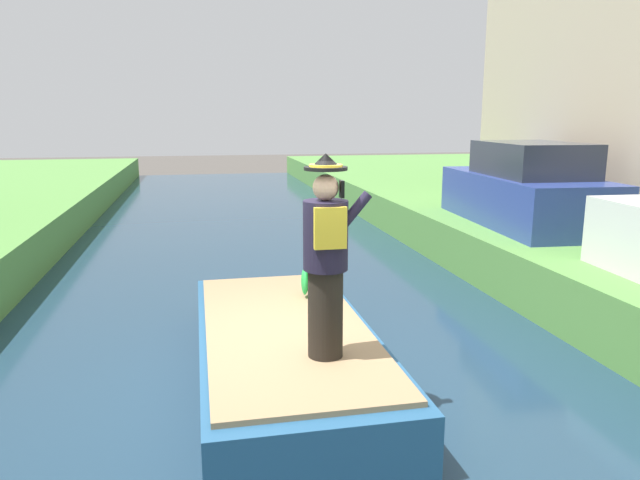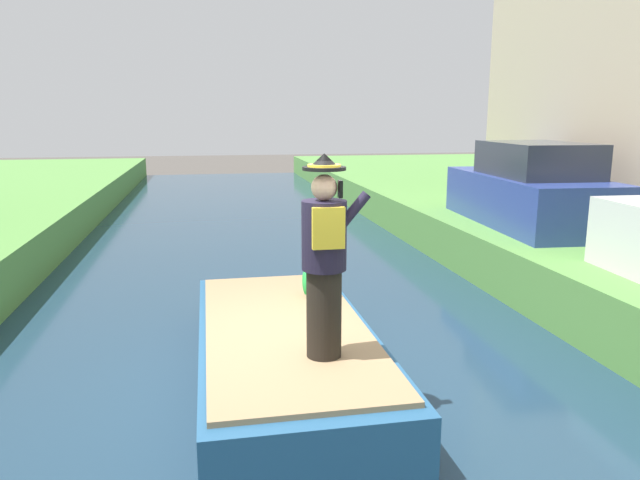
# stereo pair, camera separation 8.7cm
# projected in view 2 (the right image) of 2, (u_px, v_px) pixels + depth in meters

# --- Properties ---
(ground_plane) EXTENTS (80.00, 80.00, 0.00)m
(ground_plane) POSITION_uv_depth(u_px,v_px,m) (291.00, 402.00, 6.04)
(ground_plane) COLOR #4C4742
(canal_water) EXTENTS (7.18, 48.00, 0.10)m
(canal_water) POSITION_uv_depth(u_px,v_px,m) (291.00, 398.00, 6.03)
(canal_water) COLOR #1E384C
(canal_water) RESTS_ON ground
(boat) EXTENTS (1.80, 4.20, 0.61)m
(boat) POSITION_uv_depth(u_px,v_px,m) (286.00, 352.00, 6.31)
(boat) COLOR #23517A
(boat) RESTS_ON canal_water
(person_pirate) EXTENTS (0.61, 0.42, 1.85)m
(person_pirate) POSITION_uv_depth(u_px,v_px,m) (325.00, 258.00, 5.24)
(person_pirate) COLOR black
(person_pirate) RESTS_ON boat
(parrot_plush) EXTENTS (0.36, 0.34, 0.57)m
(parrot_plush) POSITION_uv_depth(u_px,v_px,m) (317.00, 278.00, 7.14)
(parrot_plush) COLOR green
(parrot_plush) RESTS_ON boat
(parked_car_blue) EXTENTS (1.95, 4.10, 1.50)m
(parked_car_blue) POSITION_uv_depth(u_px,v_px,m) (530.00, 190.00, 10.77)
(parked_car_blue) COLOR #2D4293
(parked_car_blue) RESTS_ON grass_bank_far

